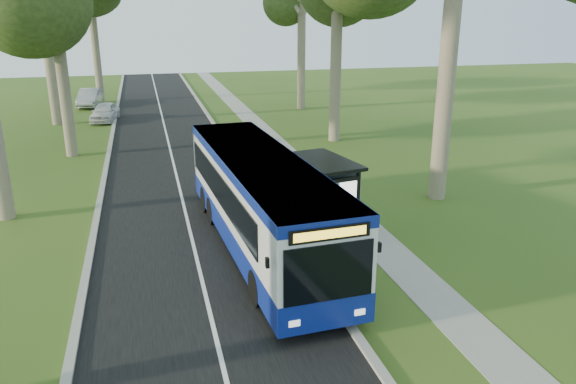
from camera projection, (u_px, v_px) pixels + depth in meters
name	position (u px, v px, depth m)	size (l,w,h in m)	color
ground	(315.00, 276.00, 17.71)	(120.00, 120.00, 0.00)	#33541A
road	(180.00, 190.00, 26.07)	(7.00, 100.00, 0.02)	black
kerb_east	(254.00, 183.00, 26.89)	(0.25, 100.00, 0.12)	#9E9B93
kerb_west	(101.00, 195.00, 25.22)	(0.25, 100.00, 0.12)	#9E9B93
centre_line	(180.00, 189.00, 26.07)	(0.12, 100.00, 0.01)	white
footpath	(314.00, 179.00, 27.62)	(1.50, 100.00, 0.02)	gray
bus	(261.00, 203.00, 19.20)	(3.38, 12.55, 3.29)	white
bus_stop_sign	(337.00, 215.00, 18.03)	(0.13, 0.39, 2.77)	gray
bus_shelter	(331.00, 184.00, 20.33)	(2.34, 3.51, 2.78)	black
litter_bin	(307.00, 214.00, 21.66)	(0.53, 0.53, 0.92)	black
car_white	(105.00, 112.00, 41.73)	(1.63, 4.05, 1.38)	silver
car_silver	(90.00, 98.00, 48.02)	(1.57, 4.50, 1.48)	#96999D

